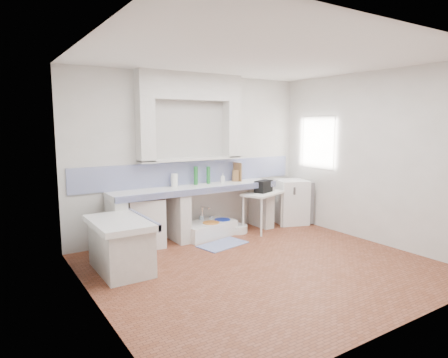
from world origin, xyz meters
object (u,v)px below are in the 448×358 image
sink (208,230)px  side_table (263,211)px  fridge (291,202)px  stove (145,222)px

sink → side_table: size_ratio=1.12×
sink → fridge: size_ratio=1.11×
side_table → sink: bearing=148.4°
sink → stove: bearing=167.0°
stove → side_table: (2.19, -0.26, -0.04)m
stove → sink: size_ratio=0.82×
side_table → fridge: 0.80m
stove → fridge: size_ratio=0.91×
sink → side_table: (1.07, -0.19, 0.24)m
sink → fridge: fridge is taller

